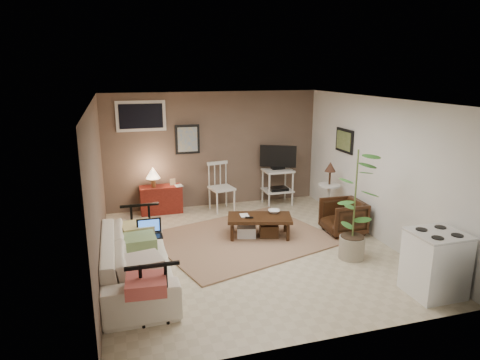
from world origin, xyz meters
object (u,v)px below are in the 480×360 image
object	(u,v)px
armchair	(343,215)
red_console	(160,197)
stove	(435,263)
side_table	(329,184)
potted_plant	(355,201)
sofa	(136,252)
coffee_table	(259,225)
spindle_chair	(221,188)
tv_stand	(278,174)

from	to	relation	value
armchair	red_console	bearing A→B (deg)	-123.19
armchair	stove	bearing A→B (deg)	3.01
side_table	potted_plant	size ratio (longest dim) A/B	0.65
stove	armchair	bearing A→B (deg)	91.60
sofa	armchair	world-z (taller)	sofa
sofa	armchair	bearing A→B (deg)	-77.21
red_console	armchair	distance (m)	3.62
coffee_table	spindle_chair	distance (m)	1.69
sofa	stove	distance (m)	3.93
coffee_table	spindle_chair	world-z (taller)	spindle_chair
tv_stand	armchair	world-z (taller)	tv_stand
red_console	side_table	world-z (taller)	side_table
tv_stand	potted_plant	xyz separation A→B (m)	(0.11, -2.88, 0.24)
side_table	coffee_table	bearing A→B (deg)	-160.15
spindle_chair	tv_stand	xyz separation A→B (m)	(1.26, 0.05, 0.21)
spindle_chair	coffee_table	bearing A→B (deg)	-81.09
coffee_table	side_table	xyz separation A→B (m)	(1.63, 0.59, 0.47)
sofa	tv_stand	bearing A→B (deg)	-48.65
sofa	tv_stand	distance (m)	4.16
red_console	side_table	xyz separation A→B (m)	(3.12, -1.24, 0.37)
side_table	potted_plant	xyz separation A→B (m)	(-0.52, -1.77, 0.23)
sofa	side_table	world-z (taller)	side_table
red_console	stove	size ratio (longest dim) A/B	1.12
potted_plant	coffee_table	bearing A→B (deg)	133.19
red_console	tv_stand	xyz separation A→B (m)	(2.49, -0.14, 0.35)
coffee_table	potted_plant	distance (m)	1.76
armchair	spindle_chair	bearing A→B (deg)	-135.52
spindle_chair	potted_plant	bearing A→B (deg)	-64.23
tv_stand	stove	bearing A→B (deg)	-82.33
red_console	stove	distance (m)	5.25
tv_stand	armchair	bearing A→B (deg)	-75.53
red_console	spindle_chair	xyz separation A→B (m)	(1.23, -0.18, 0.13)
red_console	spindle_chair	bearing A→B (deg)	-8.38
spindle_chair	armchair	bearing A→B (deg)	-46.94
side_table	red_console	bearing A→B (deg)	158.24
coffee_table	sofa	xyz separation A→B (m)	(-2.12, -1.04, 0.22)
coffee_table	spindle_chair	xyz separation A→B (m)	(-0.26, 1.65, 0.24)
coffee_table	stove	world-z (taller)	stove
red_console	spindle_chair	world-z (taller)	spindle_chair
spindle_chair	stove	distance (m)	4.48
stove	sofa	bearing A→B (deg)	159.17
spindle_chair	side_table	xyz separation A→B (m)	(1.89, -1.06, 0.23)
spindle_chair	potted_plant	size ratio (longest dim) A/B	0.57
red_console	armchair	size ratio (longest dim) A/B	1.43
tv_stand	red_console	bearing A→B (deg)	176.88
spindle_chair	potted_plant	world-z (taller)	potted_plant
sofa	potted_plant	size ratio (longest dim) A/B	1.32
side_table	armchair	xyz separation A→B (m)	(-0.14, -0.81, -0.36)
red_console	side_table	distance (m)	3.38
tv_stand	side_table	size ratio (longest dim) A/B	1.14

